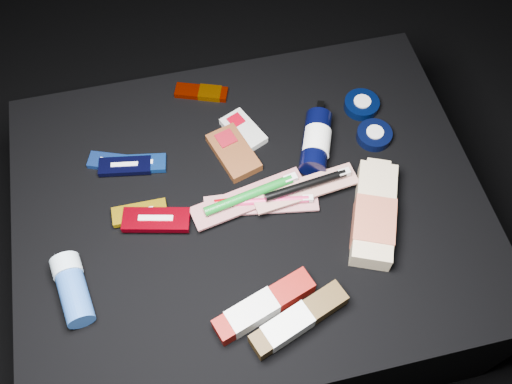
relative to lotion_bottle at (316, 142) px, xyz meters
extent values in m
plane|color=black|center=(-0.17, -0.10, -0.43)|extent=(3.00, 3.00, 0.00)
cube|color=black|center=(-0.17, -0.10, -0.23)|extent=(0.98, 0.78, 0.40)
cube|color=#1A3F9B|center=(-0.44, 0.06, -0.02)|extent=(0.11, 0.07, 0.01)
cube|color=silver|center=(-0.44, 0.06, -0.02)|extent=(0.05, 0.03, 0.01)
cube|color=#14429E|center=(-0.38, 0.04, -0.02)|extent=(0.12, 0.06, 0.01)
cube|color=silver|center=(-0.38, 0.04, -0.02)|extent=(0.06, 0.02, 0.01)
cube|color=black|center=(-0.41, 0.04, -0.02)|extent=(0.12, 0.06, 0.01)
cube|color=silver|center=(-0.41, 0.04, -0.02)|extent=(0.06, 0.02, 0.01)
cube|color=gold|center=(-0.40, -0.08, -0.02)|extent=(0.11, 0.04, 0.01)
cube|color=white|center=(-0.40, -0.08, -0.01)|extent=(0.06, 0.01, 0.01)
cube|color=#89000D|center=(-0.37, -0.11, -0.01)|extent=(0.14, 0.08, 0.02)
cube|color=beige|center=(-0.37, -0.11, -0.01)|extent=(0.07, 0.03, 0.02)
cube|color=#5B2E15|center=(-0.18, 0.03, -0.02)|extent=(0.11, 0.15, 0.02)
cube|color=maroon|center=(-0.19, 0.06, -0.02)|extent=(0.05, 0.05, 0.02)
cube|color=#B2B2AB|center=(-0.14, 0.08, -0.02)|extent=(0.10, 0.12, 0.02)
cube|color=maroon|center=(-0.16, 0.10, -0.02)|extent=(0.04, 0.04, 0.02)
cube|color=#6A0D00|center=(-0.22, 0.21, -0.02)|extent=(0.13, 0.08, 0.01)
cube|color=#AC5702|center=(-0.20, 0.20, -0.02)|extent=(0.06, 0.05, 0.02)
cylinder|color=black|center=(0.00, 0.00, 0.00)|extent=(0.11, 0.16, 0.06)
cylinder|color=white|center=(0.00, 0.00, 0.00)|extent=(0.08, 0.08, 0.06)
cylinder|color=black|center=(0.03, 0.08, 0.00)|extent=(0.03, 0.03, 0.02)
cube|color=black|center=(0.04, 0.09, -0.01)|extent=(0.02, 0.03, 0.01)
cylinder|color=black|center=(0.14, 0.09, -0.02)|extent=(0.08, 0.08, 0.02)
cylinder|color=beige|center=(0.14, 0.09, -0.02)|extent=(0.04, 0.04, 0.02)
cylinder|color=black|center=(0.14, 0.00, -0.02)|extent=(0.08, 0.08, 0.02)
cylinder|color=silver|center=(0.14, 0.00, -0.02)|extent=(0.04, 0.04, 0.02)
cube|color=#C9B38B|center=(0.07, -0.19, -0.01)|extent=(0.16, 0.24, 0.05)
cube|color=#A8533B|center=(0.06, -0.22, 0.00)|extent=(0.12, 0.13, 0.05)
cube|color=#C9B38B|center=(0.11, -0.09, -0.01)|extent=(0.06, 0.04, 0.03)
cylinder|color=#254D96|center=(-0.54, -0.24, 0.00)|extent=(0.07, 0.11, 0.05)
cylinder|color=#A0B6C3|center=(-0.55, -0.17, 0.00)|extent=(0.06, 0.05, 0.06)
cube|color=#A9A29D|center=(-0.16, -0.10, -0.03)|extent=(0.21, 0.07, 0.01)
cylinder|color=#6C0006|center=(-0.16, -0.10, -0.01)|extent=(0.16, 0.03, 0.02)
cube|color=silver|center=(-0.09, -0.11, -0.01)|extent=(0.02, 0.02, 0.01)
cube|color=#B5ACA9|center=(-0.13, -0.12, -0.02)|extent=(0.20, 0.08, 0.01)
cylinder|color=#C42153|center=(-0.13, -0.12, -0.01)|extent=(0.16, 0.04, 0.02)
cube|color=silver|center=(-0.05, -0.13, -0.01)|extent=(0.02, 0.02, 0.01)
cube|color=#A59F9A|center=(-0.17, -0.10, -0.01)|extent=(0.25, 0.10, 0.01)
cylinder|color=#0B6318|center=(-0.17, -0.10, 0.00)|extent=(0.19, 0.06, 0.02)
cube|color=silver|center=(-0.08, -0.08, 0.00)|extent=(0.03, 0.02, 0.01)
cube|color=beige|center=(-0.05, -0.11, -0.01)|extent=(0.23, 0.08, 0.01)
cylinder|color=black|center=(-0.05, -0.11, 0.01)|extent=(0.18, 0.04, 0.02)
cube|color=silver|center=(0.03, -0.10, 0.01)|extent=(0.03, 0.02, 0.01)
cube|color=#730A06|center=(-0.19, -0.33, -0.01)|extent=(0.21, 0.11, 0.04)
cube|color=beige|center=(-0.22, -0.34, -0.01)|extent=(0.11, 0.07, 0.04)
cube|color=#3D2B11|center=(-0.14, -0.37, -0.01)|extent=(0.20, 0.11, 0.04)
cube|color=silver|center=(-0.16, -0.38, 0.00)|extent=(0.10, 0.07, 0.04)
camera|label=1|loc=(-0.29, -0.67, 1.02)|focal=40.00mm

